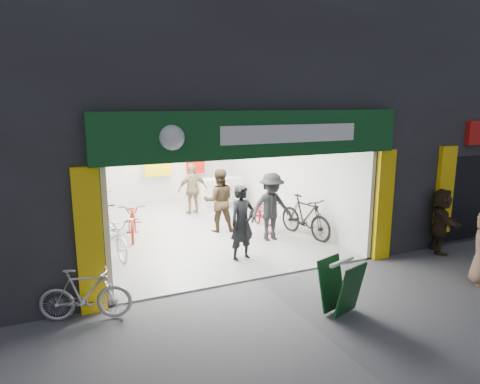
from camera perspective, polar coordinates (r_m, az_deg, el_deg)
ground at (r=9.15m, az=2.28°, el=-11.64°), size 60.00×60.00×0.00m
building at (r=13.35m, az=-3.81°, el=14.67°), size 17.00×10.27×8.00m
bike_left_front at (r=10.78m, az=-16.49°, el=-5.59°), size 0.99×2.01×1.01m
bike_left_midfront at (r=12.16m, az=-17.46°, el=-3.49°), size 0.76×1.88×1.10m
bike_left_midback at (r=12.12m, az=-14.08°, el=-3.55°), size 1.02×2.02×1.01m
bike_left_back at (r=13.73m, az=-18.03°, el=-1.69°), size 0.72×1.96×1.15m
bike_right_front at (r=11.85m, az=8.68°, el=-3.30°), size 0.88×2.00×1.16m
bike_right_mid at (r=12.48m, az=3.16°, el=-3.05°), size 0.82×1.76×0.89m
bike_right_back at (r=14.44m, az=-0.95°, el=-0.57°), size 0.68×1.86×1.09m
parked_bike at (r=7.88m, az=-19.93°, el=-12.71°), size 1.60×0.87×0.93m
customer_a at (r=9.94m, az=0.30°, el=-4.18°), size 0.74×0.57×1.81m
customer_b at (r=12.13m, az=-2.80°, el=-1.18°), size 1.04×0.90×1.84m
customer_c at (r=11.33m, az=4.21°, el=-2.09°), size 1.20×0.70×1.85m
customer_d at (r=14.11m, az=-6.31°, el=0.35°), size 1.03×0.48×1.71m
pedestrian_far at (r=11.60m, az=25.19°, el=-3.49°), size 1.16×1.53×1.61m
sandwich_board at (r=7.82m, az=13.29°, el=-12.02°), size 0.77×0.78×0.95m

